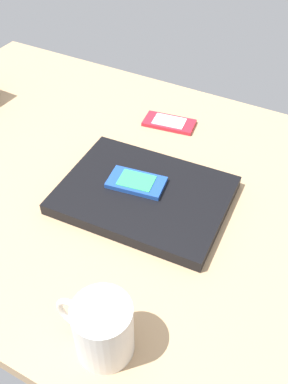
% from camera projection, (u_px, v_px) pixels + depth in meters
% --- Properties ---
extents(desk_surface, '(1.20, 0.80, 0.03)m').
position_uv_depth(desk_surface, '(109.00, 183.00, 0.88)').
color(desk_surface, tan).
rests_on(desk_surface, ground).
extents(laptop_closed, '(0.33, 0.25, 0.02)m').
position_uv_depth(laptop_closed, '(144.00, 195.00, 0.82)').
color(laptop_closed, black).
rests_on(laptop_closed, desk_surface).
extents(cell_phone_on_laptop, '(0.12, 0.08, 0.01)m').
position_uv_depth(cell_phone_on_laptop, '(136.00, 182.00, 0.82)').
color(cell_phone_on_laptop, '#1E479E').
rests_on(cell_phone_on_laptop, laptop_closed).
extents(cell_phone_on_desk, '(0.13, 0.07, 0.01)m').
position_uv_depth(cell_phone_on_desk, '(169.00, 123.00, 1.01)').
color(cell_phone_on_desk, red).
rests_on(cell_phone_on_desk, desk_surface).
extents(coffee_mug, '(0.12, 0.08, 0.10)m').
position_uv_depth(coffee_mug, '(102.00, 329.00, 0.58)').
color(coffee_mug, silver).
rests_on(coffee_mug, desk_surface).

